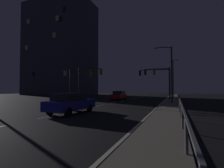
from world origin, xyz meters
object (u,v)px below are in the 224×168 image
(traffic_light_mid_left, at_px, (155,77))
(street_lamp_across_street, at_px, (174,75))
(traffic_light_far_center, at_px, (89,77))
(street_lamp_far_end, at_px, (169,68))
(traffic_light_far_right, at_px, (80,78))
(traffic_light_overhead_east, at_px, (163,77))
(car_oncoming, at_px, (119,95))
(building_distant, at_px, (61,50))
(car, at_px, (71,103))
(traffic_light_near_right, at_px, (158,77))

(traffic_light_mid_left, relative_size, street_lamp_across_street, 0.68)
(traffic_light_far_center, height_order, street_lamp_far_end, street_lamp_far_end)
(traffic_light_far_right, xyz_separation_m, street_lamp_far_end, (12.30, 1.33, 1.06))
(traffic_light_overhead_east, bearing_deg, street_lamp_across_street, 66.24)
(car_oncoming, bearing_deg, building_distant, 146.36)
(traffic_light_mid_left, height_order, street_lamp_far_end, street_lamp_far_end)
(car, distance_m, traffic_light_far_right, 11.59)
(car_oncoming, distance_m, street_lamp_across_street, 14.16)
(car_oncoming, xyz_separation_m, building_distant, (-27.42, 18.25, 14.67))
(traffic_light_overhead_east, relative_size, street_lamp_across_street, 0.72)
(traffic_light_far_right, relative_size, street_lamp_far_end, 0.68)
(car_oncoming, bearing_deg, traffic_light_far_center, -134.13)
(traffic_light_far_center, xyz_separation_m, building_distant, (-23.64, 22.16, 11.66))
(traffic_light_far_center, bearing_deg, traffic_light_overhead_east, 42.01)
(traffic_light_far_center, xyz_separation_m, traffic_light_mid_left, (9.77, 6.30, 0.21))
(traffic_light_mid_left, relative_size, traffic_light_overhead_east, 0.94)
(traffic_light_far_center, bearing_deg, street_lamp_across_street, 47.91)
(car_oncoming, bearing_deg, traffic_light_mid_left, 21.85)
(traffic_light_mid_left, bearing_deg, traffic_light_far_center, -147.16)
(building_distant, bearing_deg, traffic_light_far_center, -43.15)
(traffic_light_overhead_east, distance_m, street_lamp_far_end, 11.20)
(traffic_light_far_center, height_order, street_lamp_across_street, street_lamp_across_street)
(car_oncoming, xyz_separation_m, street_lamp_across_street, (8.94, 10.19, 4.11))
(car_oncoming, bearing_deg, traffic_light_overhead_east, 39.71)
(traffic_light_near_right, relative_size, traffic_light_overhead_east, 0.96)
(car_oncoming, distance_m, traffic_light_mid_left, 7.20)
(car_oncoming, distance_m, traffic_light_near_right, 7.54)
(traffic_light_far_center, distance_m, street_lamp_across_street, 19.02)
(traffic_light_near_right, distance_m, traffic_light_far_right, 13.44)
(traffic_light_near_right, height_order, building_distant, building_distant)
(traffic_light_overhead_east, bearing_deg, street_lamp_far_end, -82.26)
(street_lamp_far_end, bearing_deg, building_distant, 146.82)
(traffic_light_near_right, xyz_separation_m, street_lamp_across_street, (2.46, 8.11, 0.87))
(traffic_light_far_center, relative_size, street_lamp_far_end, 0.75)
(street_lamp_across_street, xyz_separation_m, building_distant, (-36.36, 8.06, 10.56))
(traffic_light_far_right, bearing_deg, traffic_light_mid_left, 42.69)
(traffic_light_overhead_east, xyz_separation_m, street_lamp_across_street, (1.92, 4.36, 0.77))
(car_oncoming, height_order, traffic_light_near_right, traffic_light_near_right)
(car, distance_m, traffic_light_mid_left, 19.57)
(traffic_light_near_right, xyz_separation_m, traffic_light_overhead_east, (0.54, 3.75, 0.09))
(traffic_light_far_center, height_order, traffic_light_overhead_east, traffic_light_overhead_east)
(traffic_light_far_center, distance_m, traffic_light_mid_left, 11.62)
(car_oncoming, bearing_deg, car, -83.94)
(traffic_light_mid_left, relative_size, building_distant, 0.18)
(traffic_light_mid_left, height_order, building_distant, building_distant)
(traffic_light_mid_left, bearing_deg, street_lamp_across_street, 69.18)
(traffic_light_near_right, height_order, traffic_light_far_center, traffic_light_near_right)
(traffic_light_overhead_east, bearing_deg, traffic_light_far_center, -137.99)
(car_oncoming, relative_size, street_lamp_across_street, 0.56)
(traffic_light_near_right, height_order, traffic_light_overhead_east, traffic_light_overhead_east)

